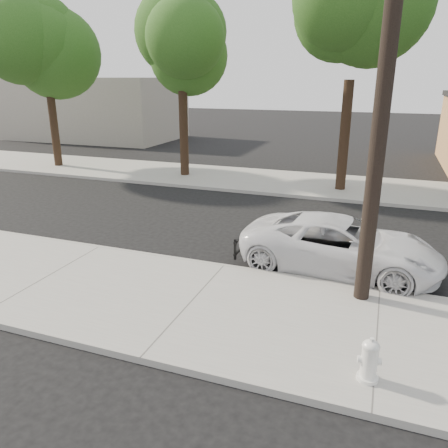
{
  "coord_description": "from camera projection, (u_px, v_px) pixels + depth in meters",
  "views": [
    {
      "loc": [
        3.76,
        -12.28,
        4.95
      ],
      "look_at": [
        -0.34,
        -1.2,
        1.0
      ],
      "focal_mm": 35.0,
      "sensor_mm": 36.0,
      "label": 1
    }
  ],
  "objects": [
    {
      "name": "ground",
      "position": [
        247.0,
        244.0,
        13.73
      ],
      "size": [
        120.0,
        120.0,
        0.0
      ],
      "primitive_type": "plane",
      "color": "black",
      "rests_on": "ground"
    },
    {
      "name": "fire_hydrant",
      "position": [
        369.0,
        361.0,
        7.21
      ],
      "size": [
        0.4,
        0.36,
        0.75
      ],
      "rotation": [
        0.0,
        0.0,
        0.16
      ],
      "color": "white",
      "rests_on": "near_sidewalk"
    },
    {
      "name": "near_sidewalk",
      "position": [
        191.0,
        305.0,
        9.88
      ],
      "size": [
        90.0,
        4.4,
        0.15
      ],
      "primitive_type": "cube",
      "color": "gray",
      "rests_on": "ground"
    },
    {
      "name": "tree_a",
      "position": [
        46.0,
        47.0,
        23.17
      ],
      "size": [
        4.65,
        4.5,
        9.0
      ],
      "color": "black",
      "rests_on": "far_sidewalk"
    },
    {
      "name": "utility_pole",
      "position": [
        384.0,
        92.0,
        8.65
      ],
      "size": [
        1.4,
        0.34,
        9.0
      ],
      "color": "black",
      "rests_on": "near_sidewalk"
    },
    {
      "name": "building_far",
      "position": [
        94.0,
        108.0,
        37.3
      ],
      "size": [
        14.0,
        8.0,
        5.0
      ],
      "primitive_type": "cube",
      "color": "gray",
      "rests_on": "ground"
    },
    {
      "name": "police_cruiser",
      "position": [
        341.0,
        245.0,
        11.64
      ],
      "size": [
        5.39,
        2.8,
        1.45
      ],
      "primitive_type": "imported",
      "rotation": [
        0.0,
        0.0,
        1.5
      ],
      "color": "white",
      "rests_on": "ground"
    },
    {
      "name": "far_sidewalk",
      "position": [
        299.0,
        184.0,
        21.26
      ],
      "size": [
        90.0,
        5.0,
        0.15
      ],
      "primitive_type": "cube",
      "color": "gray",
      "rests_on": "ground"
    },
    {
      "name": "tree_c",
      "position": [
        359.0,
        27.0,
        17.6
      ],
      "size": [
        4.96,
        4.8,
        9.55
      ],
      "color": "black",
      "rests_on": "far_sidewalk"
    },
    {
      "name": "tree_b",
      "position": [
        184.0,
        52.0,
        20.85
      ],
      "size": [
        4.34,
        4.2,
        8.45
      ],
      "color": "black",
      "rests_on": "far_sidewalk"
    },
    {
      "name": "curb_near",
      "position": [
        224.0,
        267.0,
        11.83
      ],
      "size": [
        90.0,
        0.12,
        0.16
      ],
      "primitive_type": "cube",
      "color": "#9E9B93",
      "rests_on": "ground"
    }
  ]
}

